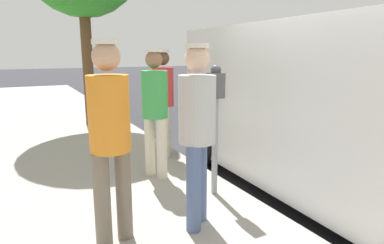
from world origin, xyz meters
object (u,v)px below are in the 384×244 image
(pedestrian_in_red, at_px, (163,96))
(parked_van, at_px, (363,110))
(parking_meter_near, at_px, (215,108))
(pedestrian_in_gray, at_px, (197,125))
(pedestrian_in_orange, at_px, (110,131))
(pedestrian_in_green, at_px, (155,106))

(pedestrian_in_red, bearing_deg, parked_van, 119.91)
(parking_meter_near, bearing_deg, parked_van, 152.74)
(pedestrian_in_red, distance_m, pedestrian_in_gray, 2.34)
(pedestrian_in_red, bearing_deg, pedestrian_in_gray, 74.79)
(pedestrian_in_orange, xyz_separation_m, parked_van, (-2.82, 0.29, -0.00))
(pedestrian_in_green, distance_m, parked_van, 2.50)
(parking_meter_near, height_order, pedestrian_in_green, pedestrian_in_green)
(parking_meter_near, relative_size, parked_van, 0.29)
(pedestrian_in_orange, bearing_deg, pedestrian_in_green, -124.65)
(pedestrian_in_red, bearing_deg, pedestrian_in_green, 60.87)
(parking_meter_near, height_order, pedestrian_in_red, pedestrian_in_red)
(pedestrian_in_gray, height_order, parked_van, parked_van)
(parking_meter_near, xyz_separation_m, pedestrian_in_gray, (0.54, 0.55, -0.04))
(pedestrian_in_orange, bearing_deg, parked_van, 174.16)
(parking_meter_near, distance_m, pedestrian_in_orange, 1.41)
(pedestrian_in_red, xyz_separation_m, pedestrian_in_gray, (0.61, 2.26, 0.02))
(parking_meter_near, distance_m, pedestrian_in_green, 0.94)
(pedestrian_in_orange, bearing_deg, pedestrian_in_red, -122.59)
(parking_meter_near, bearing_deg, pedestrian_in_green, -64.93)
(pedestrian_in_green, xyz_separation_m, pedestrian_in_orange, (0.92, 1.34, 0.04))
(pedestrian_in_green, bearing_deg, parked_van, 139.42)
(pedestrian_in_green, bearing_deg, parking_meter_near, 115.07)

